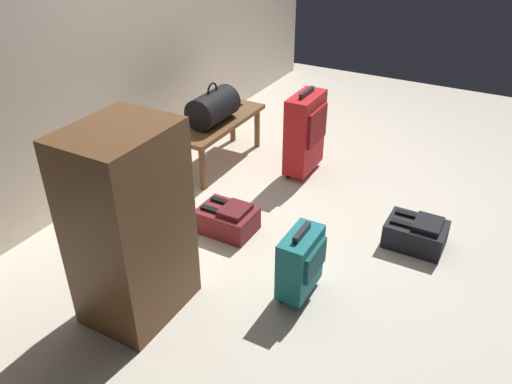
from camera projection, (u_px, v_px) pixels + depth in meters
ground_plane at (310, 212)px, 3.75m from camera, size 6.60×6.60×0.00m
bench at (218, 127)px, 4.26m from camera, size 1.00×0.36×0.40m
duffel_bag_black at (213, 107)px, 4.11m from camera, size 0.44×0.26×0.34m
cell_phone at (234, 104)px, 4.52m from camera, size 0.07×0.14×0.01m
suitcase_upright_red at (305, 132)px, 4.09m from camera, size 0.41×0.21×0.72m
suitcase_small_teal at (301, 262)px, 2.88m from camera, size 0.32×0.19×0.46m
backpack_dark at (416, 233)px, 3.37m from camera, size 0.28×0.38×0.21m
backpack_maroon at (228, 219)px, 3.51m from camera, size 0.28×0.38×0.21m
side_cabinet at (130, 226)px, 2.64m from camera, size 0.56×0.44×1.10m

